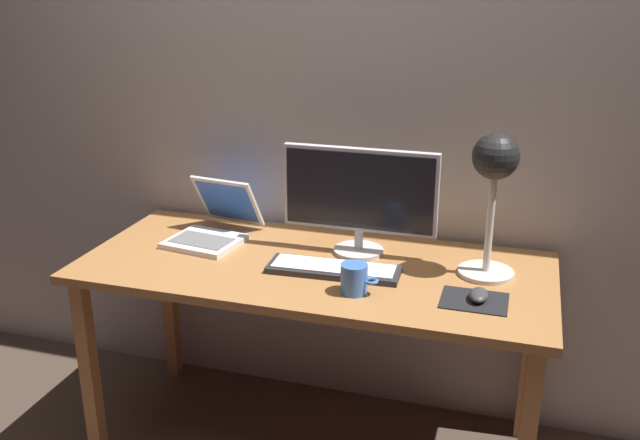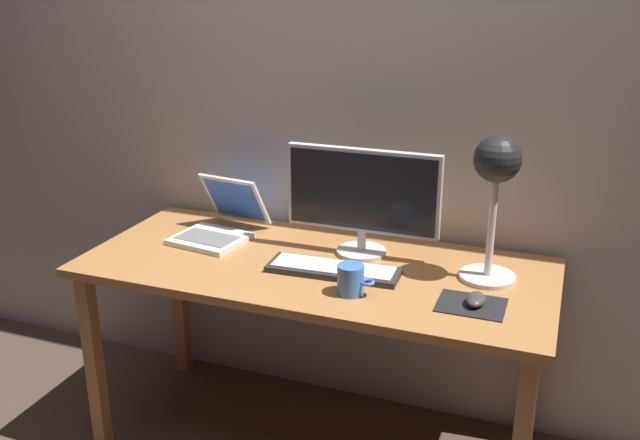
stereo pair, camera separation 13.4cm
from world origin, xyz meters
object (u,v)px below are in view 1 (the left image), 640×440
object	(u,v)px
desk_lamp	(494,175)
mouse	(479,295)
keyboard_main	(334,269)
coffee_mug	(355,279)
laptop	(216,222)
monitor	(360,196)

from	to	relation	value
desk_lamp	mouse	world-z (taller)	desk_lamp
keyboard_main	coffee_mug	bearing A→B (deg)	-51.48
laptop	mouse	world-z (taller)	laptop
monitor	coffee_mug	size ratio (longest dim) A/B	4.55
keyboard_main	mouse	world-z (taller)	mouse
laptop	coffee_mug	size ratio (longest dim) A/B	3.12
laptop	coffee_mug	distance (m)	0.69
monitor	laptop	xyz separation A→B (m)	(-0.55, -0.01, -0.15)
monitor	desk_lamp	distance (m)	0.47
mouse	desk_lamp	bearing A→B (deg)	88.26
monitor	mouse	distance (m)	0.55
keyboard_main	desk_lamp	world-z (taller)	desk_lamp
keyboard_main	laptop	distance (m)	0.55
monitor	mouse	world-z (taller)	monitor
monitor	keyboard_main	xyz separation A→B (m)	(-0.04, -0.19, -0.20)
desk_lamp	keyboard_main	bearing A→B (deg)	-164.95
laptop	coffee_mug	world-z (taller)	laptop
mouse	monitor	bearing A→B (deg)	148.87
monitor	keyboard_main	distance (m)	0.28
keyboard_main	desk_lamp	xyz separation A→B (m)	(0.48, 0.13, 0.33)
monitor	keyboard_main	bearing A→B (deg)	-101.20
monitor	laptop	size ratio (longest dim) A/B	1.46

